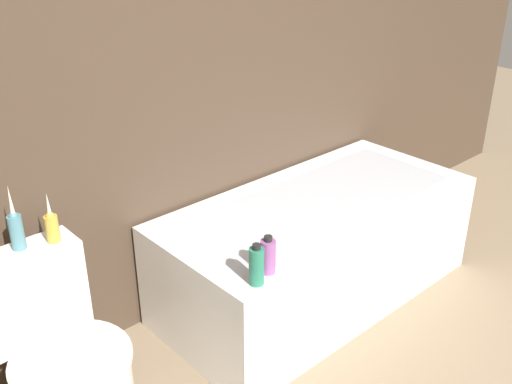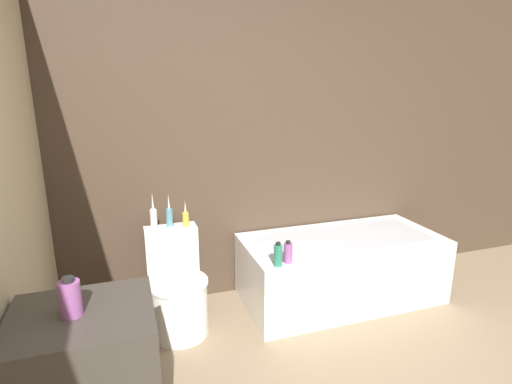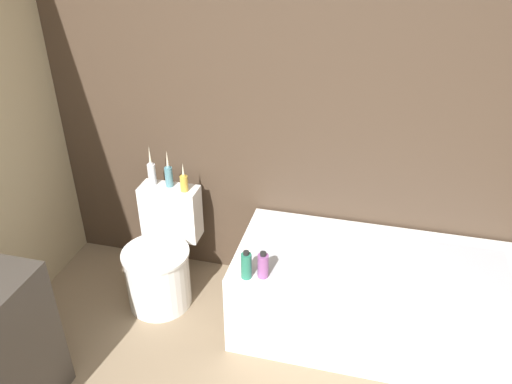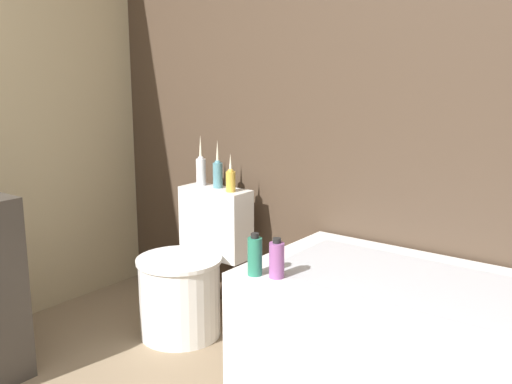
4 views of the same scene
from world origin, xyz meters
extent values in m
cube|color=#423326|center=(0.00, 2.19, 1.30)|extent=(6.40, 0.06, 2.60)
cube|color=white|center=(0.72, 1.76, 0.27)|extent=(1.65, 0.77, 0.55)
cube|color=#B7BCC6|center=(0.72, 1.76, 0.54)|extent=(1.45, 0.57, 0.01)
cylinder|color=white|center=(-0.65, 1.68, 0.40)|extent=(0.43, 0.43, 0.02)
cube|color=white|center=(-0.65, 1.97, 0.54)|extent=(0.39, 0.17, 0.37)
cylinder|color=teal|center=(-0.65, 1.99, 0.79)|extent=(0.05, 0.05, 0.13)
sphere|color=teal|center=(-0.65, 1.99, 0.86)|extent=(0.03, 0.03, 0.03)
cone|color=beige|center=(-0.65, 1.99, 0.92)|extent=(0.02, 0.02, 0.12)
cylinder|color=gold|center=(-0.53, 1.96, 0.78)|extent=(0.05, 0.05, 0.11)
sphere|color=gold|center=(-0.53, 1.96, 0.83)|extent=(0.03, 0.03, 0.03)
cone|color=beige|center=(-0.53, 1.96, 0.88)|extent=(0.02, 0.02, 0.10)
cylinder|color=#267259|center=(0.02, 1.44, 0.62)|extent=(0.06, 0.06, 0.15)
cylinder|color=black|center=(0.02, 1.44, 0.71)|extent=(0.03, 0.03, 0.02)
cylinder|color=#8C4C8C|center=(0.11, 1.47, 0.62)|extent=(0.06, 0.06, 0.14)
cylinder|color=black|center=(0.11, 1.47, 0.70)|extent=(0.03, 0.03, 0.02)
camera|label=1|loc=(-1.27, 0.02, 1.87)|focal=42.00mm
camera|label=2|loc=(-0.94, -0.94, 1.76)|focal=28.00mm
camera|label=3|loc=(0.59, -0.62, 2.33)|focal=35.00mm
camera|label=4|loc=(1.40, -0.38, 1.39)|focal=42.00mm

